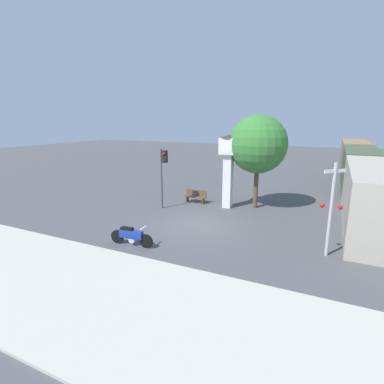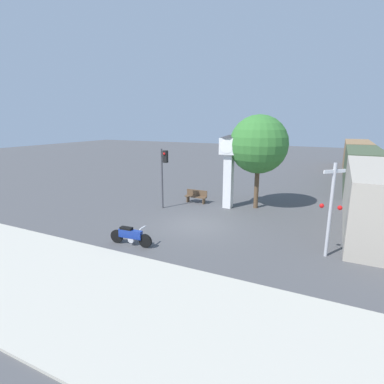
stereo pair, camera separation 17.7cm
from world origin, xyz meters
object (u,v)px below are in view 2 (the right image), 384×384
(bench, at_px, (196,196))
(traffic_light, at_px, (164,168))
(street_tree, at_px, (259,144))
(freight_train, at_px, (362,168))
(motorcycle, at_px, (131,236))
(railroad_crossing_signal, at_px, (331,207))
(clock_tower, at_px, (229,160))

(bench, bearing_deg, traffic_light, -119.89)
(street_tree, bearing_deg, freight_train, 57.48)
(traffic_light, bearing_deg, motorcycle, -73.55)
(railroad_crossing_signal, distance_m, bench, 10.64)
(clock_tower, height_order, bench, clock_tower)
(traffic_light, relative_size, street_tree, 0.65)
(motorcycle, distance_m, freight_train, 22.21)
(freight_train, xyz_separation_m, railroad_crossing_signal, (-2.08, -16.73, 0.54))
(freight_train, height_order, traffic_light, traffic_light)
(traffic_light, bearing_deg, bench, 60.11)
(railroad_crossing_signal, bearing_deg, street_tree, 127.46)
(motorcycle, distance_m, railroad_crossing_signal, 9.06)
(clock_tower, relative_size, bench, 3.08)
(motorcycle, bearing_deg, freight_train, 57.10)
(motorcycle, height_order, freight_train, freight_train)
(railroad_crossing_signal, relative_size, street_tree, 0.66)
(freight_train, height_order, railroad_crossing_signal, railroad_crossing_signal)
(motorcycle, xyz_separation_m, traffic_light, (-1.79, 6.05, 2.30))
(street_tree, relative_size, bench, 3.89)
(motorcycle, relative_size, traffic_light, 0.56)
(bench, bearing_deg, clock_tower, -4.02)
(clock_tower, distance_m, traffic_light, 4.36)
(motorcycle, xyz_separation_m, clock_tower, (2.00, 8.16, 2.79))
(clock_tower, distance_m, freight_train, 14.29)
(street_tree, bearing_deg, clock_tower, -156.68)
(motorcycle, relative_size, street_tree, 0.36)
(motorcycle, height_order, traffic_light, traffic_light)
(motorcycle, relative_size, clock_tower, 0.45)
(motorcycle, xyz_separation_m, freight_train, (10.52, 19.53, 1.22))
(street_tree, height_order, bench, street_tree)
(motorcycle, bearing_deg, traffic_light, 101.86)
(clock_tower, distance_m, bench, 3.73)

